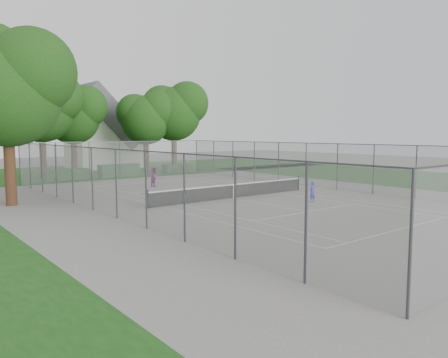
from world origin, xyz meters
TOP-DOWN VIEW (x-y plane):
  - ground at (0.00, 0.00)m, footprint 120.00×120.00m
  - grass_far at (0.00, 26.00)m, footprint 60.00×20.00m
  - grass_right at (22.00, 0.00)m, footprint 16.00×40.00m
  - court_markings at (0.00, 0.00)m, footprint 11.03×23.83m
  - tennis_net at (0.00, 0.00)m, footprint 12.87×0.10m
  - perimeter_fence at (0.00, 0.00)m, footprint 18.08×34.08m
  - tree_far_left at (-5.61, 21.72)m, footprint 7.08×6.47m
  - tree_far_midleft at (-1.71, 24.21)m, footprint 6.48×5.92m
  - tree_far_midright at (5.44, 21.52)m, footprint 6.28×5.73m
  - tree_far_right at (8.78, 20.94)m, footprint 7.09×6.47m
  - tree_side_front at (-12.08, 6.02)m, footprint 7.22×6.60m
  - hedge_left at (-4.71, 18.32)m, footprint 3.98×1.19m
  - hedge_mid at (0.32, 17.90)m, footprint 4.00×1.14m
  - hedge_right at (7.40, 18.44)m, footprint 3.11×1.14m
  - house at (4.32, 30.14)m, footprint 8.31×6.44m
  - girl_player at (2.80, -4.32)m, footprint 0.48×0.31m
  - woman_player at (-0.96, 8.68)m, footprint 0.93×0.83m

SIDE VIEW (x-z plane):
  - ground at x=0.00m, z-range 0.00..0.00m
  - grass_far at x=0.00m, z-range 0.00..0.00m
  - grass_right at x=22.00m, z-range 0.00..0.00m
  - court_markings at x=0.00m, z-range 0.00..0.01m
  - hedge_right at x=7.40m, z-range 0.00..0.93m
  - hedge_left at x=-4.71m, z-range 0.00..0.99m
  - tennis_net at x=0.00m, z-range -0.04..1.06m
  - hedge_mid at x=0.32m, z-range 0.00..1.26m
  - girl_player at x=2.80m, z-range 0.00..1.30m
  - woman_player at x=-0.96m, z-range 0.00..1.57m
  - perimeter_fence at x=0.00m, z-range 0.05..3.57m
  - house at x=4.32m, z-range -1.01..9.34m
  - tree_far_midright at x=5.44m, z-range 1.68..10.71m
  - tree_far_midleft at x=-1.71m, z-range 1.74..11.06m
  - tree_far_left at x=-5.61m, z-range 1.90..12.08m
  - tree_far_right at x=8.78m, z-range 1.91..12.09m
  - tree_side_front at x=-12.08m, z-range 1.94..12.33m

